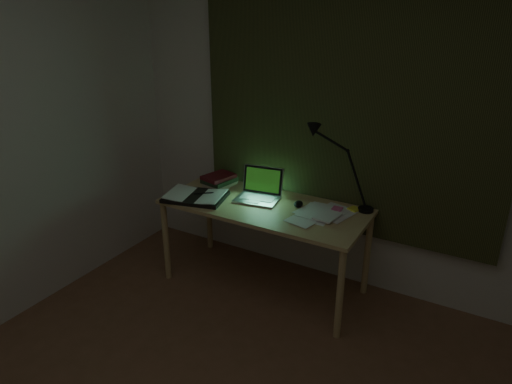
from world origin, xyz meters
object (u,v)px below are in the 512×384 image
(laptop, at_px, (257,186))
(loose_papers, at_px, (322,215))
(open_textbook, at_px, (196,196))
(book_stack, at_px, (219,180))
(desk, at_px, (264,246))
(desk_lamp, at_px, (369,172))

(laptop, xyz_separation_m, loose_papers, (0.52, -0.01, -0.10))
(open_textbook, relative_size, book_stack, 1.85)
(book_stack, bearing_deg, desk, -17.93)
(laptop, xyz_separation_m, desk_lamp, (0.75, 0.22, 0.18))
(open_textbook, xyz_separation_m, book_stack, (0.00, 0.31, 0.03))
(loose_papers, relative_size, desk_lamp, 0.55)
(book_stack, distance_m, loose_papers, 0.94)
(laptop, distance_m, loose_papers, 0.53)
(open_textbook, bearing_deg, desk_lamp, 5.39)
(desk, height_order, open_textbook, open_textbook)
(laptop, height_order, open_textbook, laptop)
(desk, height_order, desk_lamp, desk_lamp)
(desk, relative_size, desk_lamp, 2.54)
(desk, distance_m, loose_papers, 0.56)
(book_stack, bearing_deg, desk_lamp, 4.78)
(desk, xyz_separation_m, open_textbook, (-0.50, -0.15, 0.36))
(open_textbook, bearing_deg, desk, 2.59)
(desk, relative_size, loose_papers, 4.63)
(book_stack, xyz_separation_m, loose_papers, (0.93, -0.13, -0.04))
(book_stack, relative_size, desk_lamp, 0.41)
(book_stack, height_order, desk_lamp, desk_lamp)
(open_textbook, relative_size, loose_papers, 1.37)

